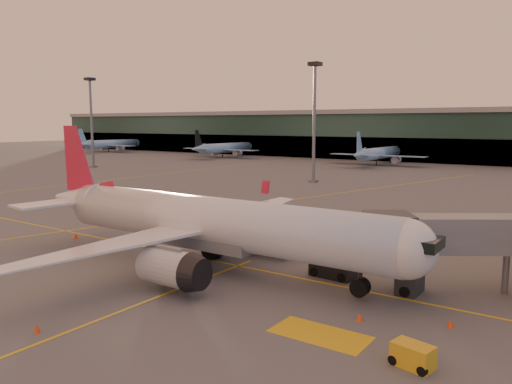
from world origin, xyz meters
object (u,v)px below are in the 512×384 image
Objects in this scene: main_airplane at (202,223)px; pushback_tug at (333,268)px; catering_truck at (232,228)px; gpu_cart at (413,356)px.

main_airplane reaches higher than pushback_tug.
catering_truck reaches higher than pushback_tug.
main_airplane is at bearing -56.65° from catering_truck.
catering_truck is 1.45× the size of pushback_tug.
gpu_cart is at bearing -20.60° from main_airplane.
catering_truck reaches higher than gpu_cart.
main_airplane is 7.14m from catering_truck.
pushback_tug reaches higher than gpu_cart.
pushback_tug is (12.57, -2.59, -1.47)m from catering_truck.
main_airplane is at bearing 171.92° from gpu_cart.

